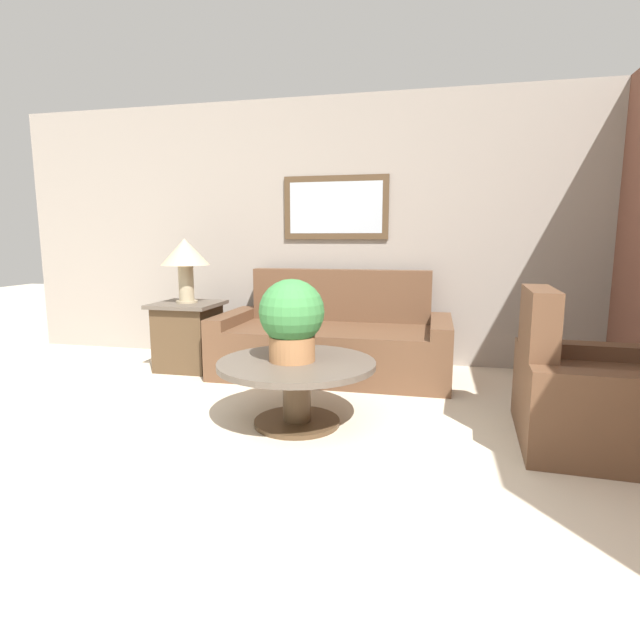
% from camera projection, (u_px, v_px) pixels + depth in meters
% --- Properties ---
extents(ground_plane, '(20.00, 20.00, 0.00)m').
position_uv_depth(ground_plane, '(196.00, 535.00, 2.10)').
color(ground_plane, beige).
extents(wall_back, '(7.01, 0.09, 2.60)m').
position_uv_depth(wall_back, '(339.00, 232.00, 4.99)').
color(wall_back, gray).
rests_on(wall_back, ground_plane).
extents(couch_main, '(2.09, 0.96, 0.94)m').
position_uv_depth(couch_main, '(333.00, 343.00, 4.58)').
color(couch_main, brown).
rests_on(couch_main, ground_plane).
extents(armchair, '(0.93, 1.03, 0.94)m').
position_uv_depth(armchair, '(591.00, 397.00, 3.00)').
color(armchair, brown).
rests_on(armchair, ground_plane).
extents(coffee_table, '(1.05, 1.05, 0.44)m').
position_uv_depth(coffee_table, '(297.00, 378.00, 3.31)').
color(coffee_table, '#4C3823').
rests_on(coffee_table, ground_plane).
extents(side_table, '(0.59, 0.59, 0.64)m').
position_uv_depth(side_table, '(188.00, 335.00, 4.76)').
color(side_table, '#4C3823').
rests_on(side_table, ground_plane).
extents(table_lamp, '(0.45, 0.45, 0.60)m').
position_uv_depth(table_lamp, '(185.00, 256.00, 4.64)').
color(table_lamp, tan).
rests_on(table_lamp, side_table).
extents(potted_plant_on_table, '(0.43, 0.43, 0.54)m').
position_uv_depth(potted_plant_on_table, '(292.00, 318.00, 3.25)').
color(potted_plant_on_table, '#9E6B42').
rests_on(potted_plant_on_table, coffee_table).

